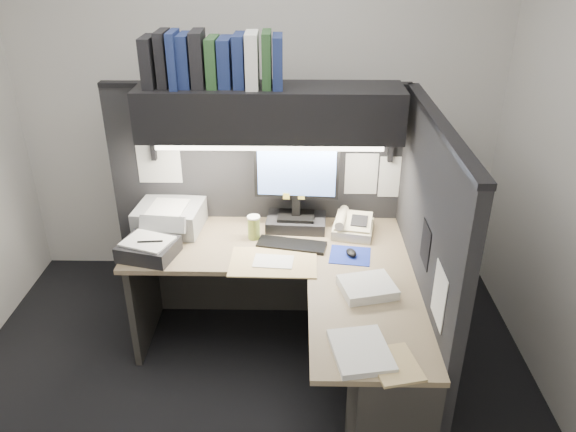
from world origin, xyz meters
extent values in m
plane|color=black|center=(0.00, 0.00, 0.00)|extent=(3.50, 3.50, 0.00)
cube|color=silver|center=(0.00, 1.50, 1.35)|extent=(3.50, 0.04, 2.70)
cube|color=black|center=(0.03, 0.93, 0.80)|extent=(1.90, 0.06, 1.60)
cube|color=black|center=(0.98, 0.18, 0.80)|extent=(0.06, 1.50, 1.60)
cube|color=#917C5C|center=(0.10, 0.56, 0.71)|extent=(1.70, 0.68, 0.03)
cube|color=#917C5C|center=(0.65, -0.21, 0.71)|extent=(0.60, 0.85, 0.03)
cube|color=#2F2D2A|center=(0.10, 0.86, 0.35)|extent=(1.61, 0.02, 0.70)
cube|color=#2F2D2A|center=(-0.70, 0.56, 0.35)|extent=(0.04, 0.61, 0.70)
cube|color=#2F2D2A|center=(0.75, -0.43, 0.35)|extent=(0.38, 0.40, 0.70)
cube|color=black|center=(0.12, 0.75, 1.50)|extent=(1.55, 0.34, 0.30)
cylinder|color=white|center=(0.12, 0.61, 1.33)|extent=(1.32, 0.04, 0.04)
cube|color=black|center=(0.28, 0.76, 0.77)|extent=(0.39, 0.25, 0.07)
cube|color=black|center=(0.28, 0.76, 0.89)|extent=(0.05, 0.05, 0.13)
cube|color=black|center=(0.28, 0.75, 1.12)|extent=(0.52, 0.07, 0.35)
cube|color=#6387D9|center=(0.28, 0.73, 1.12)|extent=(0.48, 0.04, 0.30)
cube|color=black|center=(0.26, 0.51, 0.74)|extent=(0.44, 0.22, 0.02)
cube|color=navy|center=(0.60, 0.41, 0.73)|extent=(0.27, 0.25, 0.00)
ellipsoid|color=black|center=(0.61, 0.41, 0.75)|extent=(0.08, 0.10, 0.03)
cube|color=beige|center=(0.64, 0.69, 0.78)|extent=(0.29, 0.30, 0.10)
cylinder|color=#B0B749|center=(0.02, 0.61, 0.80)|extent=(0.08, 0.08, 0.14)
cube|color=#9C9FA1|center=(-0.53, 0.73, 0.81)|extent=(0.44, 0.38, 0.16)
cube|color=black|center=(-0.58, 0.38, 0.78)|extent=(0.37, 0.33, 0.09)
cube|color=tan|center=(0.15, 0.32, 0.73)|extent=(0.51, 0.34, 0.01)
cube|color=white|center=(0.67, 0.04, 0.76)|extent=(0.32, 0.29, 0.05)
cube|color=white|center=(0.58, -0.45, 0.75)|extent=(0.30, 0.35, 0.03)
cube|color=tan|center=(0.73, -0.53, 0.74)|extent=(0.25, 0.29, 0.01)
cube|color=black|center=(-0.55, 0.74, 1.79)|extent=(0.07, 0.22, 0.28)
cube|color=black|center=(-0.47, 0.77, 1.80)|extent=(0.06, 0.22, 0.30)
cube|color=navy|center=(-0.41, 0.73, 1.80)|extent=(0.05, 0.22, 0.31)
cube|color=navy|center=(-0.35, 0.76, 1.79)|extent=(0.06, 0.22, 0.29)
cube|color=black|center=(-0.27, 0.75, 1.80)|extent=(0.07, 0.22, 0.31)
cube|color=#244623|center=(-0.19, 0.76, 1.79)|extent=(0.06, 0.22, 0.27)
cube|color=navy|center=(-0.12, 0.77, 1.78)|extent=(0.07, 0.22, 0.27)
cube|color=navy|center=(-0.04, 0.77, 1.79)|extent=(0.06, 0.22, 0.29)
cube|color=white|center=(0.03, 0.74, 1.80)|extent=(0.07, 0.22, 0.30)
cube|color=#244623|center=(0.11, 0.75, 1.80)|extent=(0.05, 0.22, 0.30)
cube|color=navy|center=(0.17, 0.74, 1.79)|extent=(0.06, 0.22, 0.29)
cube|color=white|center=(0.70, 0.90, 1.05)|extent=(0.21, 0.00, 0.28)
cube|color=white|center=(0.92, 0.90, 1.03)|extent=(0.21, 0.00, 0.28)
cube|color=white|center=(-0.60, 0.90, 1.15)|extent=(0.28, 0.00, 0.34)
cube|color=black|center=(0.95, 0.04, 1.02)|extent=(0.00, 0.18, 0.22)
cube|color=white|center=(0.95, -0.31, 0.95)|extent=(0.00, 0.21, 0.28)
camera|label=1|loc=(0.29, -2.45, 2.45)|focal=35.00mm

